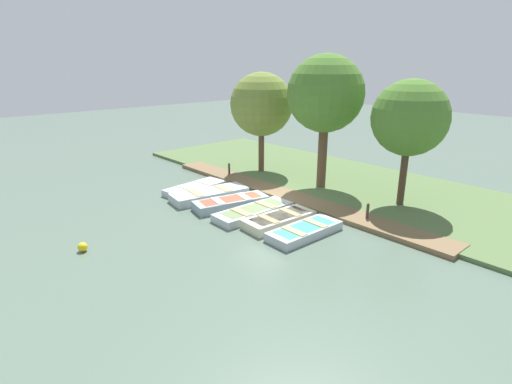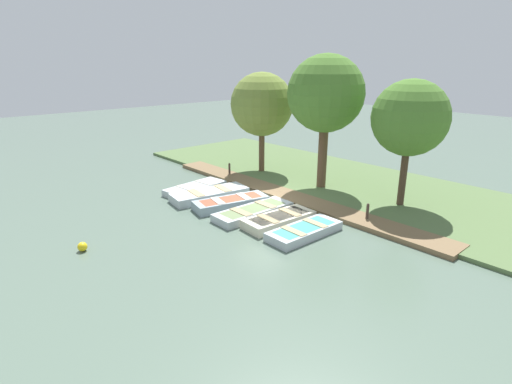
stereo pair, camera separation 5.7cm
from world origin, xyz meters
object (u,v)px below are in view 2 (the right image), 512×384
Objects in this scene: rowboat_1 at (210,194)px; park_tree_far_left at (262,105)px; park_tree_center at (410,118)px; rowboat_2 at (231,203)px; park_tree_left at (326,94)px; rowboat_0 at (195,188)px; mooring_post_near at (229,170)px; buoy at (82,247)px; mooring_post_far at (367,213)px; rowboat_4 at (279,220)px; rowboat_5 at (304,231)px; rowboat_3 at (253,212)px.

park_tree_far_left reaches higher than rowboat_1.
rowboat_2 is at bearing -42.37° from park_tree_center.
park_tree_left reaches higher than rowboat_1.
rowboat_1 reaches higher than rowboat_0.
mooring_post_near is 2.56× the size of buoy.
rowboat_4 is at bearing -39.46° from mooring_post_far.
mooring_post_near is at bearing -134.00° from rowboat_1.
rowboat_4 is 6.98m from buoy.
rowboat_5 is 8.15m from mooring_post_near.
rowboat_2 reaches higher than rowboat_1.
park_tree_center reaches higher than rowboat_3.
rowboat_0 is 0.59× the size of park_tree_center.
mooring_post_far reaches higher than buoy.
park_tree_far_left reaches higher than rowboat_5.
rowboat_3 is 11.05× the size of buoy.
buoy is 11.92m from park_tree_far_left.
mooring_post_far is 0.13× the size of park_tree_left.
park_tree_center is at bearing -179.54° from mooring_post_far.
rowboat_4 is 6.59m from park_tree_left.
mooring_post_far is at bearing 122.92° from rowboat_1.
park_tree_center is at bearing 172.66° from rowboat_5.
rowboat_1 is 6.96m from park_tree_left.
rowboat_4 is at bearing 52.47° from park_tree_far_left.
rowboat_1 is at bearing -75.93° from rowboat_2.
rowboat_2 is 10.77× the size of buoy.
rowboat_5 is 0.56× the size of park_tree_center.
park_tree_left reaches higher than rowboat_3.
rowboat_0 is 0.94× the size of rowboat_2.
mooring_post_near is (-2.81, -3.65, 0.20)m from rowboat_2.
mooring_post_near is at bearing -73.49° from park_tree_center.
rowboat_4 is 0.54× the size of park_tree_far_left.
rowboat_5 is 6.39m from park_tree_center.
mooring_post_far reaches higher than rowboat_1.
mooring_post_near is (-2.68, -7.69, 0.24)m from rowboat_5.
park_tree_far_left reaches higher than buoy.
mooring_post_far reaches higher than rowboat_0.
rowboat_4 is 6.63m from park_tree_center.
mooring_post_near reaches higher than rowboat_3.
rowboat_3 is at bearing 44.33° from park_tree_far_left.
rowboat_1 is at bearing -50.06° from park_tree_center.
rowboat_2 is 4.21× the size of mooring_post_far.
mooring_post_near is at bearing -170.47° from rowboat_0.
rowboat_2 is 0.53× the size of park_tree_left.
rowboat_3 is at bearing -80.83° from rowboat_4.
mooring_post_far is at bearing 129.18° from rowboat_3.
park_tree_left is (-4.70, -3.08, 4.35)m from rowboat_5.
mooring_post_near is (-2.83, -2.12, 0.20)m from rowboat_1.
rowboat_3 is 0.63× the size of park_tree_far_left.
mooring_post_far reaches higher than rowboat_3.
park_tree_far_left is (-4.55, -7.18, 3.60)m from rowboat_5.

